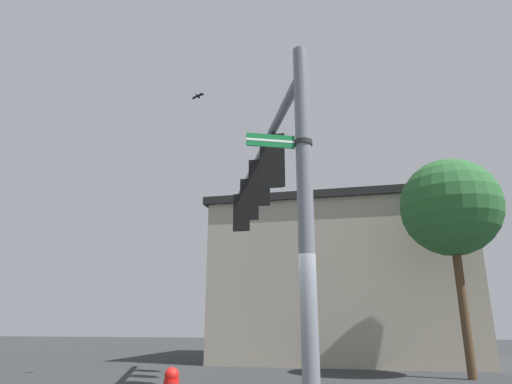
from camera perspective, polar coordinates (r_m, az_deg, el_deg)
signal_pole at (r=6.94m, az=6.51°, el=-3.44°), size 0.26×0.26×6.14m
mast_arm at (r=11.59m, az=0.32°, el=4.31°), size 3.24×7.80×0.18m
traffic_light_nearest_pole at (r=9.62m, az=2.33°, el=3.79°), size 0.54×0.49×1.31m
traffic_light_mid_inner at (r=11.07m, az=0.62°, el=1.00°), size 0.54×0.49×1.31m
traffic_light_mid_outer at (r=12.54m, az=-0.69°, el=-1.14°), size 0.54×0.49×1.31m
traffic_light_arm_end at (r=14.03m, az=-1.73°, el=-2.82°), size 0.54×0.49×1.31m
street_name_sign at (r=7.28m, az=4.36°, el=6.49°), size 1.05×0.53×0.22m
bird_flying at (r=13.81m, az=-7.58°, el=12.28°), size 0.40×0.25×0.12m
storefront_building at (r=19.90m, az=11.04°, el=-11.56°), size 10.37×8.75×6.31m
tree_by_storefront at (r=14.61m, az=24.00°, el=-1.90°), size 2.97×2.97×6.37m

